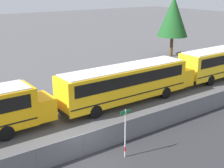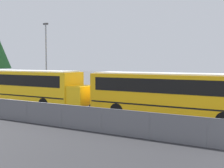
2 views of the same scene
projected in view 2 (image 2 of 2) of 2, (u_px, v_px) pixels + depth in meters
name	position (u px, v px, depth m)	size (l,w,h in m)	color
school_bus_2	(25.00, 85.00, 28.92)	(13.81, 2.62, 3.32)	yellow
school_bus_3	(176.00, 92.00, 21.69)	(13.81, 2.62, 3.32)	#EDA80F
light_pole	(46.00, 57.00, 35.59)	(0.60, 0.24, 8.49)	gray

